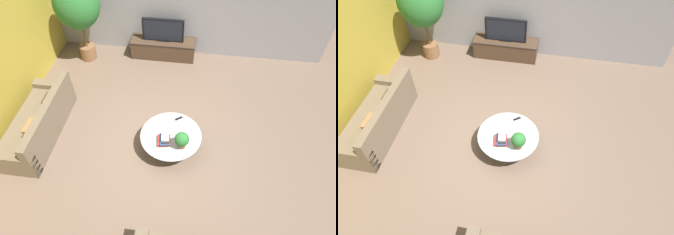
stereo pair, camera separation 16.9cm
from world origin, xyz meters
TOP-DOWN VIEW (x-y plane):
  - ground_plane at (0.00, 0.00)m, footprint 24.00×24.00m
  - media_console at (-0.39, 2.94)m, footprint 1.67×0.50m
  - television at (-0.39, 2.94)m, footprint 1.05×0.13m
  - coffee_table at (0.20, 0.00)m, footprint 1.19×1.19m
  - couch_by_wall at (-2.52, -0.00)m, footprint 0.84×2.13m
  - potted_palm_tall at (-2.34, 2.60)m, footprint 1.07×1.07m
  - potted_plant_tabletop at (0.43, -0.24)m, footprint 0.28×0.28m
  - book_stack at (0.10, -0.18)m, footprint 0.28×0.31m
  - remote_black at (0.30, 0.44)m, footprint 0.15×0.13m

SIDE VIEW (x-z plane):
  - ground_plane at x=0.00m, z-range 0.00..0.00m
  - media_console at x=-0.39m, z-range 0.01..0.50m
  - coffee_table at x=0.20m, z-range 0.08..0.46m
  - couch_by_wall at x=-2.52m, z-range -0.14..0.70m
  - remote_black at x=0.30m, z-range 0.38..0.40m
  - book_stack at x=0.10m, z-range 0.37..0.54m
  - potted_plant_tabletop at x=0.43m, z-range 0.41..0.77m
  - television at x=-0.39m, z-range 0.49..1.09m
  - potted_palm_tall at x=-2.34m, z-range 0.41..2.55m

